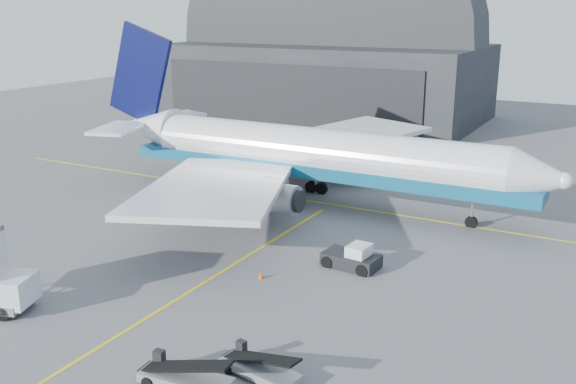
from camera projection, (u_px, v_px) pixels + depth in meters
The scene contains 8 objects.
ground at pixel (206, 281), 43.30m from camera, with size 200.00×200.00×0.00m, color #565659.
taxi_lines at pixel (295, 227), 53.97m from camera, with size 80.00×42.12×0.02m.
hangar at pixel (327, 59), 105.53m from camera, with size 50.00×28.30×28.00m.
airliner at pixel (302, 153), 60.15m from camera, with size 47.15×45.72×16.55m.
pushback_tug at pixel (353, 258), 45.48m from camera, with size 4.11×2.61×1.83m.
belt_loader_a at pixel (185, 377), 31.04m from camera, with size 5.02×2.09×1.89m.
belt_loader_b at pixel (260, 368), 31.90m from camera, with size 4.71×2.26×1.76m.
traffic_cone at pixel (261, 275), 43.73m from camera, with size 0.34×0.34×0.49m.
Camera 1 is at (24.02, -32.37, 17.83)m, focal length 40.00 mm.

